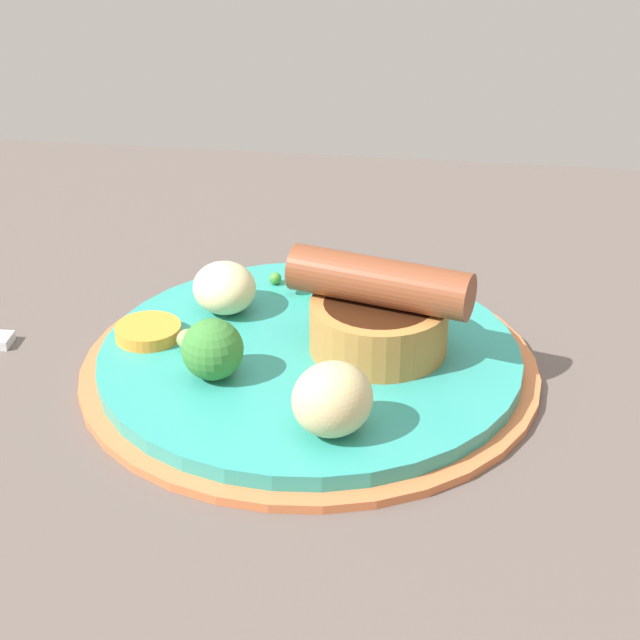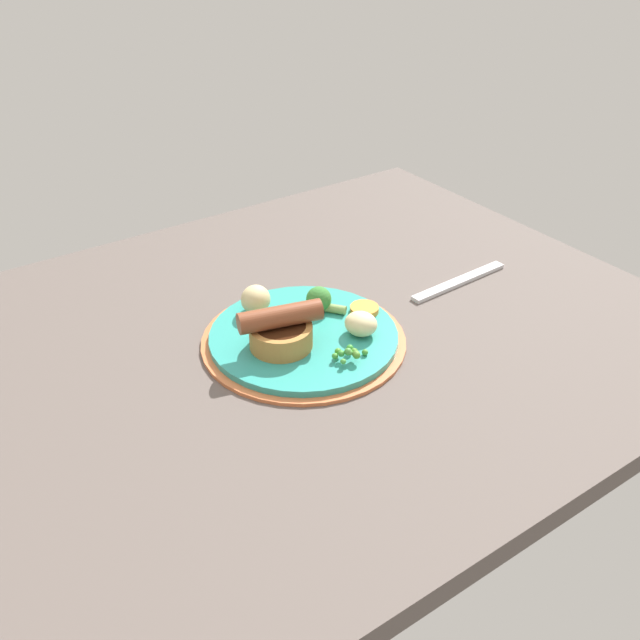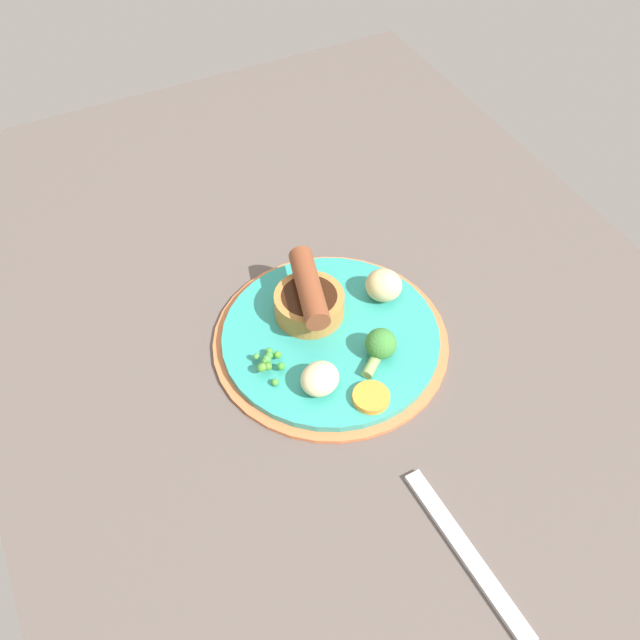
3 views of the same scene
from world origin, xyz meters
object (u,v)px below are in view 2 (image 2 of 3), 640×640
(sausage_pudding, at_px, (281,330))
(carrot_slice_3, at_px, (364,309))
(potato_chunk_0, at_px, (361,324))
(broccoli_floret_near, at_px, (320,300))
(potato_chunk_2, at_px, (256,299))
(pea_pile, at_px, (350,353))
(dinner_plate, at_px, (304,338))
(fork, at_px, (459,282))

(sausage_pudding, relative_size, carrot_slice_3, 2.79)
(potato_chunk_0, bearing_deg, sausage_pudding, 160.21)
(broccoli_floret_near, xyz_separation_m, potato_chunk_0, (0.01, -0.08, -0.00))
(broccoli_floret_near, bearing_deg, potato_chunk_0, 149.36)
(sausage_pudding, height_order, potato_chunk_2, sausage_pudding)
(sausage_pudding, relative_size, pea_pile, 2.36)
(carrot_slice_3, bearing_deg, potato_chunk_2, 145.54)
(sausage_pudding, xyz_separation_m, potato_chunk_0, (0.10, -0.04, -0.01))
(pea_pile, height_order, potato_chunk_2, potato_chunk_2)
(pea_pile, relative_size, potato_chunk_0, 1.07)
(sausage_pudding, bearing_deg, potato_chunk_0, 174.99)
(broccoli_floret_near, bearing_deg, carrot_slice_3, -165.69)
(pea_pile, xyz_separation_m, potato_chunk_0, (0.05, 0.04, 0.01))
(dinner_plate, bearing_deg, fork, -0.40)
(potato_chunk_0, bearing_deg, fork, 10.85)
(potato_chunk_0, relative_size, fork, 0.24)
(sausage_pudding, bearing_deg, dinner_plate, -153.93)
(dinner_plate, height_order, sausage_pudding, sausage_pudding)
(sausage_pudding, relative_size, potato_chunk_2, 2.55)
(sausage_pudding, height_order, potato_chunk_0, sausage_pudding)
(potato_chunk_2, bearing_deg, dinner_plate, -73.50)
(broccoli_floret_near, bearing_deg, pea_pile, 124.73)
(pea_pile, relative_size, broccoli_floret_near, 0.91)
(dinner_plate, xyz_separation_m, potato_chunk_2, (-0.02, 0.08, 0.03))
(sausage_pudding, xyz_separation_m, fork, (0.31, 0.01, -0.03))
(pea_pile, bearing_deg, fork, 16.95)
(dinner_plate, xyz_separation_m, sausage_pudding, (-0.04, -0.01, 0.03))
(pea_pile, distance_m, broccoli_floret_near, 0.12)
(dinner_plate, distance_m, fork, 0.28)
(potato_chunk_0, bearing_deg, potato_chunk_2, 124.01)
(pea_pile, bearing_deg, carrot_slice_3, 43.49)
(broccoli_floret_near, relative_size, potato_chunk_2, 1.20)
(dinner_plate, height_order, potato_chunk_0, potato_chunk_0)
(potato_chunk_2, bearing_deg, fork, -15.36)
(broccoli_floret_near, bearing_deg, fork, -136.95)
(sausage_pudding, distance_m, fork, 0.32)
(fork, bearing_deg, carrot_slice_3, 177.96)
(potato_chunk_2, bearing_deg, sausage_pudding, -99.81)
(potato_chunk_0, xyz_separation_m, carrot_slice_3, (0.04, 0.04, -0.01))
(pea_pile, relative_size, fork, 0.26)
(sausage_pudding, height_order, carrot_slice_3, sausage_pudding)
(pea_pile, bearing_deg, sausage_pudding, 125.38)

